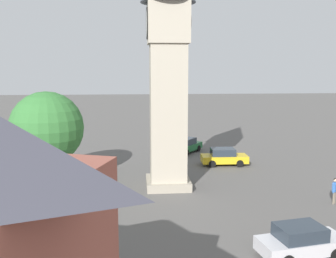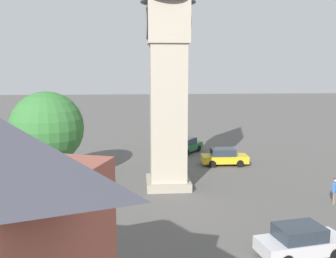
{
  "view_description": "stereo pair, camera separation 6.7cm",
  "coord_description": "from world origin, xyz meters",
  "px_view_note": "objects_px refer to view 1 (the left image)",
  "views": [
    {
      "loc": [
        27.28,
        -2.31,
        8.68
      ],
      "look_at": [
        0.0,
        0.0,
        4.31
      ],
      "focal_mm": 41.2,
      "sensor_mm": 36.0,
      "label": 1
    },
    {
      "loc": [
        27.28,
        -2.24,
        8.68
      ],
      "look_at": [
        0.0,
        0.0,
        4.31
      ],
      "focal_mm": 41.2,
      "sensor_mm": 36.0,
      "label": 2
    }
  ],
  "objects_px": {
    "clock_tower": "(168,36)",
    "car_blue_kerb": "(186,145)",
    "pedestrian": "(335,189)",
    "lamp_post": "(69,131)",
    "tree": "(47,128)",
    "car_silver_kerb": "(224,157)",
    "car_red_corner": "(301,241)"
  },
  "relations": [
    {
      "from": "car_red_corner",
      "to": "lamp_post",
      "type": "relative_size",
      "value": 0.87
    },
    {
      "from": "tree",
      "to": "lamp_post",
      "type": "relative_size",
      "value": 1.38
    },
    {
      "from": "car_red_corner",
      "to": "lamp_post",
      "type": "bearing_deg",
      "value": -141.36
    },
    {
      "from": "tree",
      "to": "lamp_post",
      "type": "xyz_separation_m",
      "value": [
        -3.2,
        1.07,
        -0.8
      ]
    },
    {
      "from": "car_red_corner",
      "to": "pedestrian",
      "type": "height_order",
      "value": "pedestrian"
    },
    {
      "from": "pedestrian",
      "to": "lamp_post",
      "type": "xyz_separation_m",
      "value": [
        -9.89,
        -18.32,
        2.35
      ]
    },
    {
      "from": "pedestrian",
      "to": "lamp_post",
      "type": "relative_size",
      "value": 0.34
    },
    {
      "from": "clock_tower",
      "to": "car_silver_kerb",
      "type": "height_order",
      "value": "clock_tower"
    },
    {
      "from": "tree",
      "to": "lamp_post",
      "type": "distance_m",
      "value": 3.47
    },
    {
      "from": "clock_tower",
      "to": "car_blue_kerb",
      "type": "xyz_separation_m",
      "value": [
        -11.32,
        2.79,
        -10.11
      ]
    },
    {
      "from": "clock_tower",
      "to": "pedestrian",
      "type": "xyz_separation_m",
      "value": [
        4.49,
        10.36,
        -9.86
      ]
    },
    {
      "from": "car_blue_kerb",
      "to": "tree",
      "type": "xyz_separation_m",
      "value": [
        9.11,
        -11.82,
        3.4
      ]
    },
    {
      "from": "car_silver_kerb",
      "to": "car_red_corner",
      "type": "relative_size",
      "value": 0.96
    },
    {
      "from": "car_blue_kerb",
      "to": "car_silver_kerb",
      "type": "relative_size",
      "value": 1.03
    },
    {
      "from": "car_red_corner",
      "to": "car_silver_kerb",
      "type": "bearing_deg",
      "value": 178.99
    },
    {
      "from": "clock_tower",
      "to": "car_blue_kerb",
      "type": "height_order",
      "value": "clock_tower"
    },
    {
      "from": "car_blue_kerb",
      "to": "car_red_corner",
      "type": "xyz_separation_m",
      "value": [
        22.44,
        2.46,
        0.0
      ]
    },
    {
      "from": "clock_tower",
      "to": "car_silver_kerb",
      "type": "relative_size",
      "value": 4.47
    },
    {
      "from": "clock_tower",
      "to": "pedestrian",
      "type": "relative_size",
      "value": 11.03
    },
    {
      "from": "clock_tower",
      "to": "car_red_corner",
      "type": "xyz_separation_m",
      "value": [
        11.12,
        5.25,
        -10.11
      ]
    },
    {
      "from": "lamp_post",
      "to": "car_silver_kerb",
      "type": "bearing_deg",
      "value": 92.26
    },
    {
      "from": "car_red_corner",
      "to": "clock_tower",
      "type": "bearing_deg",
      "value": -154.72
    },
    {
      "from": "car_blue_kerb",
      "to": "pedestrian",
      "type": "distance_m",
      "value": 17.52
    },
    {
      "from": "car_blue_kerb",
      "to": "pedestrian",
      "type": "xyz_separation_m",
      "value": [
        15.8,
        7.57,
        0.25
      ]
    },
    {
      "from": "clock_tower",
      "to": "car_silver_kerb",
      "type": "xyz_separation_m",
      "value": [
        -5.94,
        5.55,
        -10.11
      ]
    },
    {
      "from": "pedestrian",
      "to": "tree",
      "type": "distance_m",
      "value": 20.75
    },
    {
      "from": "tree",
      "to": "car_silver_kerb",
      "type": "bearing_deg",
      "value": 104.36
    },
    {
      "from": "car_silver_kerb",
      "to": "pedestrian",
      "type": "bearing_deg",
      "value": 24.77
    },
    {
      "from": "clock_tower",
      "to": "car_red_corner",
      "type": "relative_size",
      "value": 4.28
    },
    {
      "from": "car_blue_kerb",
      "to": "car_silver_kerb",
      "type": "height_order",
      "value": "same"
    },
    {
      "from": "car_red_corner",
      "to": "lamp_post",
      "type": "distance_m",
      "value": 21.31
    },
    {
      "from": "car_blue_kerb",
      "to": "pedestrian",
      "type": "relative_size",
      "value": 2.54
    }
  ]
}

